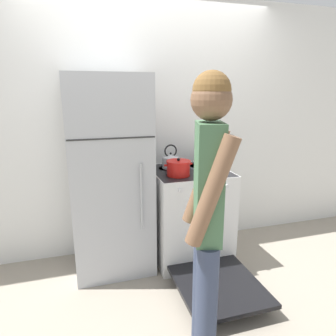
# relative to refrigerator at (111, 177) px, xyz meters

# --- Properties ---
(ground_plane) EXTENTS (14.00, 14.00, 0.00)m
(ground_plane) POSITION_rel_refrigerator_xyz_m (0.46, 0.31, -0.90)
(ground_plane) COLOR gray
(wall_back) EXTENTS (10.00, 0.06, 2.55)m
(wall_back) POSITION_rel_refrigerator_xyz_m (0.46, 0.34, 0.38)
(wall_back) COLOR silver
(wall_back) RESTS_ON ground_plane
(refrigerator) EXTENTS (0.70, 0.64, 1.79)m
(refrigerator) POSITION_rel_refrigerator_xyz_m (0.00, 0.00, 0.00)
(refrigerator) COLOR #B7BABF
(refrigerator) RESTS_ON ground_plane
(stove_range) EXTENTS (0.72, 1.41, 0.91)m
(stove_range) POSITION_rel_refrigerator_xyz_m (0.76, -0.07, -0.45)
(stove_range) COLOR white
(stove_range) RESTS_ON ground_plane
(dutch_oven_pot) EXTENTS (0.26, 0.22, 0.16)m
(dutch_oven_pot) POSITION_rel_refrigerator_xyz_m (0.59, -0.17, 0.08)
(dutch_oven_pot) COLOR red
(dutch_oven_pot) RESTS_ON stove_range
(tea_kettle) EXTENTS (0.21, 0.17, 0.24)m
(tea_kettle) POSITION_rel_refrigerator_xyz_m (0.61, 0.10, 0.09)
(tea_kettle) COLOR silver
(tea_kettle) RESTS_ON stove_range
(utensil_jar) EXTENTS (0.08, 0.08, 0.27)m
(utensil_jar) POSITION_rel_refrigerator_xyz_m (0.94, 0.11, 0.08)
(utensil_jar) COLOR silver
(utensil_jar) RESTS_ON stove_range
(person) EXTENTS (0.35, 0.41, 1.75)m
(person) POSITION_rel_refrigerator_xyz_m (0.39, -1.28, 0.10)
(person) COLOR #38425B
(person) RESTS_ON ground_plane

